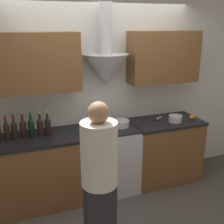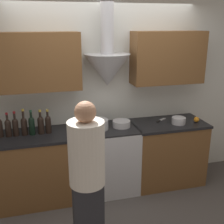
% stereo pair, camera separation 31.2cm
% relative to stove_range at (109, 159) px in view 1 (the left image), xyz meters
% --- Properties ---
extents(ground_plane, '(12.00, 12.00, 0.00)m').
position_rel_stove_range_xyz_m(ground_plane, '(0.00, -0.36, -0.46)').
color(ground_plane, '#4C4744').
extents(wall_back, '(8.40, 0.60, 2.60)m').
position_rel_stove_range_xyz_m(wall_back, '(-0.02, 0.27, 0.99)').
color(wall_back, silver).
rests_on(wall_back, ground_plane).
extents(counter_left, '(1.13, 0.62, 0.92)m').
position_rel_stove_range_xyz_m(counter_left, '(-0.90, -0.00, -0.00)').
color(counter_left, brown).
rests_on(counter_left, ground_plane).
extents(counter_right, '(1.02, 0.62, 0.92)m').
position_rel_stove_range_xyz_m(counter_right, '(0.85, -0.00, -0.00)').
color(counter_right, brown).
rests_on(counter_right, ground_plane).
extents(stove_range, '(0.70, 0.60, 0.92)m').
position_rel_stove_range_xyz_m(stove_range, '(0.00, 0.00, 0.00)').
color(stove_range, silver).
rests_on(stove_range, ground_plane).
extents(wine_bottle_1, '(0.07, 0.07, 0.30)m').
position_rel_stove_range_xyz_m(wine_bottle_1, '(-1.28, 0.03, 0.58)').
color(wine_bottle_1, black).
rests_on(wine_bottle_1, counter_left).
extents(wine_bottle_2, '(0.07, 0.07, 0.31)m').
position_rel_stove_range_xyz_m(wine_bottle_2, '(-1.19, 0.03, 0.58)').
color(wine_bottle_2, black).
rests_on(wine_bottle_2, counter_left).
extents(wine_bottle_3, '(0.08, 0.08, 0.33)m').
position_rel_stove_range_xyz_m(wine_bottle_3, '(-1.09, 0.03, 0.58)').
color(wine_bottle_3, black).
rests_on(wine_bottle_3, counter_left).
extents(wine_bottle_4, '(0.07, 0.07, 0.32)m').
position_rel_stove_range_xyz_m(wine_bottle_4, '(-1.00, 0.01, 0.59)').
color(wine_bottle_4, black).
rests_on(wine_bottle_4, counter_left).
extents(wine_bottle_5, '(0.08, 0.08, 0.31)m').
position_rel_stove_range_xyz_m(wine_bottle_5, '(-0.89, 0.02, 0.58)').
color(wine_bottle_5, black).
rests_on(wine_bottle_5, counter_left).
extents(wine_bottle_6, '(0.07, 0.07, 0.31)m').
position_rel_stove_range_xyz_m(wine_bottle_6, '(-0.80, 0.02, 0.58)').
color(wine_bottle_6, black).
rests_on(wine_bottle_6, counter_left).
extents(stock_pot, '(0.26, 0.26, 0.13)m').
position_rel_stove_range_xyz_m(stock_pot, '(-0.16, -0.01, 0.52)').
color(stock_pot, silver).
rests_on(stock_pot, stove_range).
extents(mixing_bowl, '(0.24, 0.24, 0.09)m').
position_rel_stove_range_xyz_m(mixing_bowl, '(0.16, -0.00, 0.50)').
color(mixing_bowl, silver).
rests_on(mixing_bowl, stove_range).
extents(orange_fruit, '(0.08, 0.08, 0.08)m').
position_rel_stove_range_xyz_m(orange_fruit, '(1.23, -0.10, 0.49)').
color(orange_fruit, orange).
rests_on(orange_fruit, counter_right).
extents(saucepan, '(0.19, 0.19, 0.09)m').
position_rel_stove_range_xyz_m(saucepan, '(0.95, -0.09, 0.50)').
color(saucepan, silver).
rests_on(saucepan, counter_right).
extents(chefs_knife, '(0.19, 0.15, 0.01)m').
position_rel_stove_range_xyz_m(chefs_knife, '(0.78, 0.10, 0.46)').
color(chefs_knife, silver).
rests_on(chefs_knife, counter_right).
extents(person_foreground_left, '(0.32, 0.32, 1.64)m').
position_rel_stove_range_xyz_m(person_foreground_left, '(-0.52, -1.19, 0.44)').
color(person_foreground_left, '#28282D').
rests_on(person_foreground_left, ground_plane).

